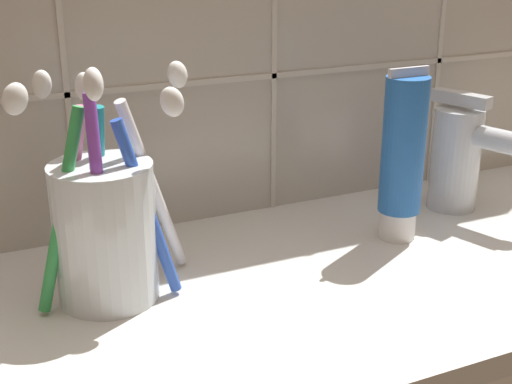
{
  "coord_description": "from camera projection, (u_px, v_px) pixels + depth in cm",
  "views": [
    {
      "loc": [
        -27.99,
        -45.8,
        29.04
      ],
      "look_at": [
        -6.2,
        1.39,
        9.56
      ],
      "focal_mm": 50.0,
      "sensor_mm": 36.0,
      "label": 1
    }
  ],
  "objects": [
    {
      "name": "toothbrush_cup",
      "position": [
        105.0,
        224.0,
        0.53
      ],
      "size": [
        15.05,
        10.34,
        18.62
      ],
      "color": "silver",
      "rests_on": "sink_counter"
    },
    {
      "name": "tile_wall_backsplash",
      "position": [
        252.0,
        23.0,
        0.66
      ],
      "size": [
        88.34,
        1.72,
        40.95
      ],
      "color": "#B7B2A8",
      "rests_on": "ground"
    },
    {
      "name": "toothpaste_tube",
      "position": [
        403.0,
        156.0,
        0.63
      ],
      "size": [
        4.03,
        3.84,
        15.76
      ],
      "color": "white",
      "rests_on": "sink_counter"
    },
    {
      "name": "sink_faucet",
      "position": [
        462.0,
        155.0,
        0.71
      ],
      "size": [
        5.81,
        11.38,
        11.89
      ],
      "rotation": [
        0.0,
        0.0,
        -1.26
      ],
      "color": "silver",
      "rests_on": "sink_counter"
    },
    {
      "name": "sink_counter",
      "position": [
        330.0,
        282.0,
        0.6
      ],
      "size": [
        78.34,
        31.14,
        2.0
      ],
      "primitive_type": "cube",
      "color": "silver",
      "rests_on": "ground"
    }
  ]
}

